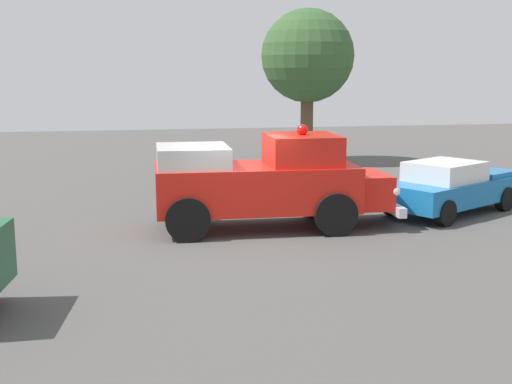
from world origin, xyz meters
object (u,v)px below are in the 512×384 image
(lawn_chair_by_car, at_px, (333,185))
(traffic_cone, at_px, (198,183))
(oak_tree_distant, at_px, (308,57))
(classic_hot_rod, at_px, (451,186))
(spectator_seated, at_px, (345,186))
(lawn_chair_near_truck, at_px, (346,189))
(spectator_standing, at_px, (179,163))
(vintage_fire_truck, at_px, (265,181))

(lawn_chair_by_car, xyz_separation_m, traffic_cone, (2.79, 3.65, -0.28))
(oak_tree_distant, bearing_deg, classic_hot_rod, -173.67)
(oak_tree_distant, bearing_deg, spectator_seated, 170.83)
(lawn_chair_near_truck, bearing_deg, oak_tree_distant, -8.83)
(oak_tree_distant, relative_size, traffic_cone, 10.15)
(spectator_standing, distance_m, traffic_cone, 0.89)
(lawn_chair_near_truck, distance_m, oak_tree_distant, 10.45)
(classic_hot_rod, bearing_deg, vintage_fire_truck, 98.54)
(classic_hot_rod, height_order, spectator_seated, classic_hot_rod)
(spectator_standing, bearing_deg, oak_tree_distant, -44.40)
(vintage_fire_truck, bearing_deg, spectator_standing, 17.28)
(oak_tree_distant, bearing_deg, vintage_fire_truck, 159.74)
(lawn_chair_near_truck, bearing_deg, spectator_seated, 145.25)
(lawn_chair_near_truck, height_order, spectator_seated, spectator_seated)
(oak_tree_distant, bearing_deg, lawn_chair_by_car, 169.43)
(spectator_standing, bearing_deg, lawn_chair_by_car, -124.10)
(spectator_seated, height_order, spectator_standing, spectator_standing)
(vintage_fire_truck, relative_size, lawn_chair_by_car, 5.90)
(lawn_chair_near_truck, height_order, oak_tree_distant, oak_tree_distant)
(classic_hot_rod, xyz_separation_m, lawn_chair_near_truck, (1.05, 2.67, -0.16))
(vintage_fire_truck, distance_m, spectator_standing, 5.67)
(vintage_fire_truck, bearing_deg, traffic_cone, 11.53)
(lawn_chair_by_car, distance_m, spectator_seated, 0.80)
(oak_tree_distant, bearing_deg, traffic_cone, 139.03)
(classic_hot_rod, distance_m, oak_tree_distant, 11.33)
(spectator_seated, xyz_separation_m, oak_tree_distant, (9.70, -1.57, 3.77))
(spectator_standing, distance_m, oak_tree_distant, 9.14)
(spectator_standing, relative_size, traffic_cone, 2.64)
(spectator_standing, bearing_deg, vintage_fire_truck, -162.72)
(classic_hot_rod, height_order, spectator_standing, spectator_standing)
(classic_hot_rod, xyz_separation_m, lawn_chair_by_car, (1.72, 2.84, -0.16))
(lawn_chair_near_truck, bearing_deg, lawn_chair_by_car, 14.22)
(traffic_cone, bearing_deg, vintage_fire_truck, -168.47)
(oak_tree_distant, bearing_deg, lawn_chair_near_truck, 171.17)
(vintage_fire_truck, distance_m, lawn_chair_near_truck, 3.36)
(vintage_fire_truck, distance_m, spectator_seated, 3.22)
(lawn_chair_near_truck, xyz_separation_m, spectator_standing, (3.56, 4.42, 0.37))
(vintage_fire_truck, xyz_separation_m, oak_tree_distant, (11.45, -4.23, 3.27))
(lawn_chair_near_truck, xyz_separation_m, spectator_seated, (-0.11, 0.08, 0.11))
(vintage_fire_truck, height_order, spectator_seated, vintage_fire_truck)
(lawn_chair_by_car, bearing_deg, vintage_fire_truck, 134.71)
(vintage_fire_truck, distance_m, oak_tree_distant, 12.63)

